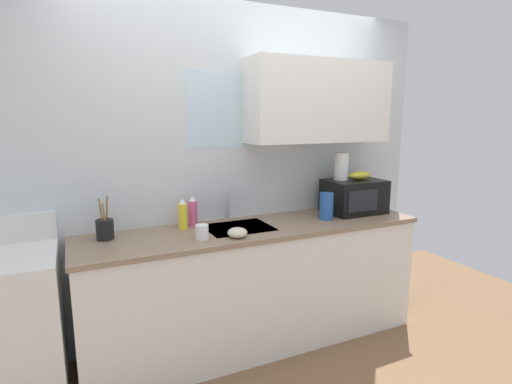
# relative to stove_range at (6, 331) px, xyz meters

# --- Properties ---
(kitchen_wall_assembly) EXTENTS (3.26, 0.42, 2.50)m
(kitchen_wall_assembly) POSITION_rel_stove_range_xyz_m (1.72, 0.30, 0.91)
(kitchen_wall_assembly) COLOR silver
(kitchen_wall_assembly) RESTS_ON ground
(counter_unit) EXTENTS (2.49, 0.63, 0.90)m
(counter_unit) POSITION_rel_stove_range_xyz_m (1.59, -0.00, -0.00)
(counter_unit) COLOR white
(counter_unit) RESTS_ON ground
(sink_faucet) EXTENTS (0.03, 0.03, 0.23)m
(sink_faucet) POSITION_rel_stove_range_xyz_m (1.46, 0.24, 0.55)
(sink_faucet) COLOR #B2B5BA
(sink_faucet) RESTS_ON counter_unit
(stove_range) EXTENTS (0.60, 0.60, 1.08)m
(stove_range) POSITION_rel_stove_range_xyz_m (0.00, 0.00, 0.00)
(stove_range) COLOR white
(stove_range) RESTS_ON ground
(microwave) EXTENTS (0.46, 0.35, 0.27)m
(microwave) POSITION_rel_stove_range_xyz_m (2.50, 0.04, 0.58)
(microwave) COLOR black
(microwave) RESTS_ON counter_unit
(banana_bunch) EXTENTS (0.20, 0.11, 0.07)m
(banana_bunch) POSITION_rel_stove_range_xyz_m (2.55, 0.05, 0.75)
(banana_bunch) COLOR gold
(banana_bunch) RESTS_ON microwave
(paper_towel_roll) EXTENTS (0.11, 0.11, 0.22)m
(paper_towel_roll) POSITION_rel_stove_range_xyz_m (2.40, 0.10, 0.82)
(paper_towel_roll) COLOR white
(paper_towel_roll) RESTS_ON microwave
(dish_soap_bottle_pink) EXTENTS (0.07, 0.07, 0.22)m
(dish_soap_bottle_pink) POSITION_rel_stove_range_xyz_m (1.18, 0.20, 0.54)
(dish_soap_bottle_pink) COLOR #E55999
(dish_soap_bottle_pink) RESTS_ON counter_unit
(dish_soap_bottle_yellow) EXTENTS (0.06, 0.06, 0.21)m
(dish_soap_bottle_yellow) POSITION_rel_stove_range_xyz_m (1.10, 0.15, 0.54)
(dish_soap_bottle_yellow) COLOR yellow
(dish_soap_bottle_yellow) RESTS_ON counter_unit
(cereal_canister) EXTENTS (0.10, 0.10, 0.21)m
(cereal_canister) POSITION_rel_stove_range_xyz_m (2.16, -0.05, 0.55)
(cereal_canister) COLOR #2659A5
(cereal_canister) RESTS_ON counter_unit
(mug_white) EXTENTS (0.08, 0.08, 0.09)m
(mug_white) POSITION_rel_stove_range_xyz_m (1.14, -0.14, 0.49)
(mug_white) COLOR white
(mug_white) RESTS_ON counter_unit
(utensil_crock) EXTENTS (0.11, 0.11, 0.28)m
(utensil_crock) POSITION_rel_stove_range_xyz_m (0.58, 0.12, 0.51)
(utensil_crock) COLOR black
(utensil_crock) RESTS_ON counter_unit
(small_bowl) EXTENTS (0.13, 0.13, 0.06)m
(small_bowl) POSITION_rel_stove_range_xyz_m (1.36, -0.20, 0.47)
(small_bowl) COLOR beige
(small_bowl) RESTS_ON counter_unit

